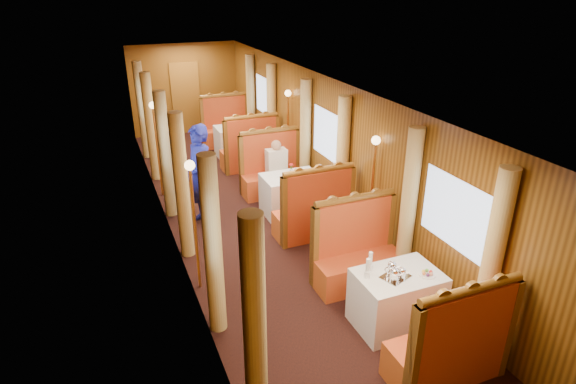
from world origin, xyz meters
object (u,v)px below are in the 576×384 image
banquette_near_aft (357,257)px  teapot_left (394,277)px  banquette_near_fwd (450,348)px  steward (200,176)px  teapot_right (402,275)px  rose_vase_mid (291,167)px  banquette_far_fwd (250,152)px  teapot_back (392,270)px  table_mid (291,194)px  banquette_mid_fwd (314,214)px  banquette_far_aft (227,129)px  table_near (396,299)px  banquette_mid_aft (272,173)px  table_far (238,141)px  tea_tray (395,277)px  rose_vase_far (236,120)px  fruit_plate (427,274)px  passenger (277,163)px

banquette_near_aft → teapot_left: (-0.15, -1.12, 0.40)m
banquette_near_fwd → steward: size_ratio=0.73×
teapot_right → rose_vase_mid: size_ratio=0.41×
banquette_far_fwd → teapot_back: (-0.10, -5.96, 0.40)m
table_mid → steward: size_ratio=0.57×
table_mid → banquette_mid_fwd: 1.02m
banquette_far_aft → table_near: bearing=-90.0°
banquette_mid_aft → table_far: 2.49m
banquette_near_aft → table_mid: banquette_near_aft is taller
tea_tray → banquette_mid_aft: bearing=88.9°
banquette_far_aft → teapot_right: 8.12m
table_far → banquette_far_aft: banquette_far_aft is taller
rose_vase_far → banquette_mid_fwd: bearing=-89.7°
fruit_plate → steward: steward is taller
tea_tray → passenger: bearing=88.9°
table_mid → banquette_far_aft: banquette_far_aft is taller
banquette_far_aft → passenger: banquette_far_aft is taller
banquette_far_fwd → tea_tray: banquette_far_fwd is taller
teapot_back → fruit_plate: 0.45m
banquette_near_fwd → banquette_near_aft: 2.03m
teapot_right → rose_vase_far: bearing=109.4°
tea_tray → teapot_back: teapot_back is taller
banquette_near_aft → rose_vase_mid: bearing=90.1°
table_mid → rose_vase_mid: size_ratio=2.92×
banquette_far_fwd → tea_tray: bearing=-90.8°
table_far → banquette_far_aft: size_ratio=0.78×
teapot_left → rose_vase_far: 7.11m
banquette_mid_aft → banquette_far_aft: bearing=90.0°
banquette_far_aft → fruit_plate: 8.18m
tea_tray → teapot_right: bearing=-47.1°
banquette_mid_fwd → banquette_far_fwd: (0.00, 3.50, 0.00)m
table_far → rose_vase_far: rose_vase_far is taller
table_mid → banquette_mid_fwd: bearing=-90.0°
table_near → banquette_far_fwd: 5.99m
teapot_left → rose_vase_far: size_ratio=0.48×
banquette_mid_aft → fruit_plate: bearing=-86.2°
banquette_mid_fwd → rose_vase_mid: (-0.01, 1.00, 0.50)m
rose_vase_mid → passenger: bearing=89.6°
table_mid → banquette_near_fwd: bearing=-90.0°
teapot_left → tea_tray: bearing=65.1°
table_mid → banquette_far_fwd: 2.49m
teapot_right → rose_vase_mid: bearing=109.0°
fruit_plate → banquette_mid_aft: bearing=93.8°
table_near → teapot_back: (-0.10, 0.02, 0.45)m
table_far → teapot_back: (-0.10, -6.98, 0.45)m
banquette_near_fwd → teapot_right: banquette_near_fwd is taller
banquette_near_fwd → banquette_mid_fwd: size_ratio=1.00×
teapot_back → banquette_far_aft: bearing=96.3°
table_mid → passenger: size_ratio=1.38×
table_near → banquette_mid_aft: (0.00, 4.51, 0.05)m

